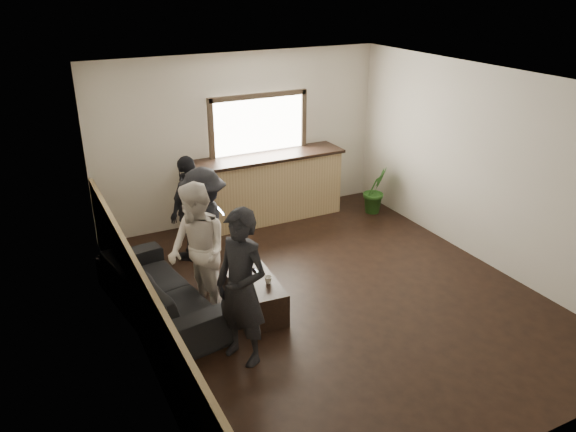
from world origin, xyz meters
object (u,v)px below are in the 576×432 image
cup_a (241,270)px  person_a (242,288)px  person_d (191,208)px  cup_b (268,280)px  person_b (197,252)px  coffee_table (255,296)px  bar_counter (266,184)px  potted_plant (375,190)px  person_c (205,228)px  sofa (160,290)px

cup_a → person_a: 1.18m
person_a → person_d: size_ratio=1.12×
cup_b → person_b: bearing=151.2°
person_d → coffee_table: bearing=56.8°
bar_counter → person_d: bearing=-152.9°
coffee_table → person_a: bearing=-121.1°
coffee_table → cup_a: size_ratio=7.56×
bar_counter → cup_b: bar_counter is taller
potted_plant → person_c: 3.67m
sofa → person_a: 1.52m
cup_a → person_c: 0.82m
coffee_table → person_b: bearing=154.8°
sofa → potted_plant: potted_plant is taller
cup_a → person_c: size_ratio=0.08×
sofa → person_c: bearing=-68.0°
coffee_table → cup_b: bearing=-42.0°
cup_b → person_b: person_b is taller
sofa → cup_a: sofa is taller
person_a → person_b: (-0.13, 1.08, -0.03)m
coffee_table → person_b: size_ratio=0.58×
cup_a → person_d: size_ratio=0.08×
cup_b → bar_counter: bearing=65.7°
coffee_table → person_a: 1.14m
potted_plant → person_b: (-3.82, -1.72, 0.44)m
cup_a → cup_b: cup_a is taller
sofa → cup_b: bearing=-126.0°
bar_counter → potted_plant: (1.85, -0.60, -0.23)m
bar_counter → cup_b: 2.99m
person_a → person_d: 2.60m
sofa → person_c: person_c is taller
cup_b → person_b: 0.92m
potted_plant → person_a: size_ratio=0.47×
person_d → bar_counter: bearing=167.2°
person_a → cup_b: bearing=110.8°
sofa → person_c: size_ratio=1.35×
person_c → person_d: bearing=-161.6°
coffee_table → person_d: 1.90m
cup_a → person_b: 0.65m
bar_counter → person_a: size_ratio=1.53×
person_a → person_b: person_a is taller
potted_plant → person_c: size_ratio=0.50×
person_b → sofa: bearing=-123.8°
cup_a → person_a: size_ratio=0.07×
cup_b → person_d: 1.97m
bar_counter → potted_plant: bearing=-17.9°
sofa → person_b: bearing=-123.9°
potted_plant → person_c: bearing=-163.3°
person_a → person_c: 1.76m
person_c → sofa: bearing=-36.4°
potted_plant → person_a: 4.65m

